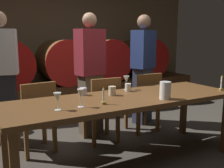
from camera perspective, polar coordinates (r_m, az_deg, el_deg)
ground_plane at (r=3.18m, az=2.92°, el=-15.52°), size 8.71×8.71×0.00m
back_wall at (r=5.63m, az=-13.16°, el=8.32°), size 6.70×0.24×2.43m
barrel_shelf at (r=5.22m, az=-11.11°, el=-2.46°), size 6.03×0.90×0.50m
wine_barrel_left at (r=4.92m, az=-22.34°, el=4.08°), size 0.85×0.93×0.85m
wine_barrel_center at (r=5.13m, az=-11.10°, el=4.88°), size 0.85×0.93×0.85m
wine_barrel_right at (r=5.47m, az=-1.85°, el=5.40°), size 0.85×0.93×0.85m
wine_barrel_far_right at (r=5.96m, az=6.47°, el=5.74°), size 0.85×0.93×0.85m
dining_table at (r=2.81m, az=2.99°, el=-4.23°), size 2.57×0.83×0.75m
chair_left at (r=3.18m, az=-16.25°, el=-6.46°), size 0.45×0.45×0.88m
chair_center at (r=3.38m, az=-2.01°, el=-5.07°), size 0.42×0.42×0.88m
chair_right at (r=3.79m, az=7.26°, el=-3.44°), size 0.41×0.41×0.88m
guest_left at (r=3.59m, az=-22.92°, el=1.26°), size 0.43×0.33×1.70m
guest_center at (r=3.64m, az=-4.80°, el=2.26°), size 0.42×0.31×1.71m
guest_right at (r=4.16m, az=6.87°, el=3.42°), size 0.44×0.37×1.73m
candle_left at (r=2.48m, az=-1.89°, el=-3.47°), size 0.05×0.05×0.17m
candle_right at (r=3.39m, az=22.98°, el=-0.45°), size 0.05×0.05×0.19m
pitcher at (r=2.74m, az=11.66°, el=-1.40°), size 0.12×0.12×0.18m
wine_glass_left at (r=2.32m, az=-11.95°, el=-3.01°), size 0.07×0.07×0.16m
wine_glass_center at (r=2.38m, az=-6.97°, el=-2.24°), size 0.06×0.06×0.17m
wine_glass_right at (r=3.16m, az=3.17°, el=0.96°), size 0.07×0.07×0.17m
cup_left at (r=2.88m, az=-6.39°, el=-1.66°), size 0.08×0.08×0.08m
cup_center at (r=2.86m, az=0.04°, el=-1.52°), size 0.08×0.08×0.10m
cup_right at (r=3.08m, az=3.55°, el=-0.76°), size 0.07×0.07×0.09m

